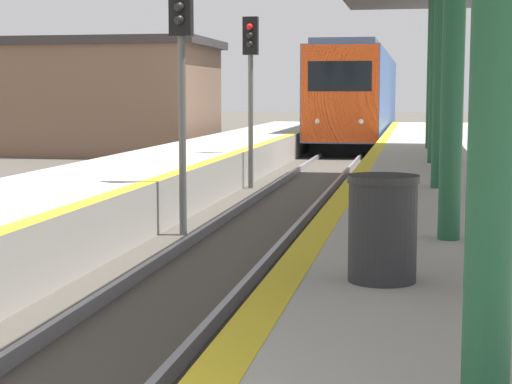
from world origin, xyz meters
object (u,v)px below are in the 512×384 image
signal_mid (181,57)px  signal_far (251,69)px  train (360,96)px  trash_bin (382,228)px

signal_mid → signal_far: (-0.23, 6.98, 0.00)m
signal_mid → signal_far: same height
signal_mid → signal_far: size_ratio=1.00×
signal_mid → signal_far: bearing=91.9°
train → signal_mid: (-1.09, -26.86, 0.74)m
signal_far → trash_bin: (3.73, -13.81, -1.61)m
train → signal_far: (-1.32, -19.88, 0.74)m
trash_bin → train: bearing=94.1°
signal_mid → train: bearing=87.7°
signal_far → signal_mid: bearing=-88.1°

